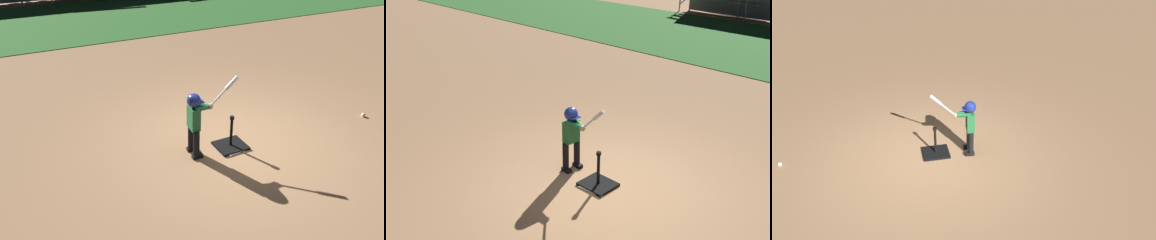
% 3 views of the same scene
% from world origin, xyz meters
% --- Properties ---
extents(ground_plane, '(90.00, 90.00, 0.00)m').
position_xyz_m(ground_plane, '(0.00, 0.00, 0.00)').
color(ground_plane, '#AD7F56').
extents(home_plate, '(0.49, 0.49, 0.02)m').
position_xyz_m(home_plate, '(-0.10, -0.16, 0.01)').
color(home_plate, white).
rests_on(home_plate, ground_plane).
extents(batting_tee, '(0.52, 0.47, 0.59)m').
position_xyz_m(batting_tee, '(-0.12, -0.13, 0.06)').
color(batting_tee, black).
rests_on(batting_tee, ground_plane).
extents(batter_child, '(0.87, 0.35, 1.30)m').
position_xyz_m(batter_child, '(-0.76, -0.06, 0.71)').
color(batter_child, black).
rests_on(batter_child, ground_plane).
extents(bleachers_far_right, '(3.92, 2.65, 1.21)m').
position_xyz_m(bleachers_far_right, '(-5.59, 14.20, 0.59)').
color(bleachers_far_right, '#93969E').
rests_on(bleachers_far_right, ground_plane).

